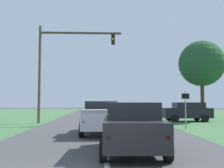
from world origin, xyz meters
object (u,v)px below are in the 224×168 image
(pickup_truck_lead, at_px, (102,117))
(keep_moving_sign, at_px, (186,105))
(oak_tree_right, at_px, (202,64))
(crossing_suv_far, at_px, (187,111))
(red_suv_near, at_px, (132,126))
(traffic_light, at_px, (60,59))

(pickup_truck_lead, bearing_deg, keep_moving_sign, 20.47)
(oak_tree_right, xyz_separation_m, crossing_suv_far, (-1.79, -0.60, -4.69))
(red_suv_near, xyz_separation_m, traffic_light, (-4.81, 13.04, 4.61))
(red_suv_near, bearing_deg, keep_moving_sign, 59.27)
(pickup_truck_lead, relative_size, traffic_light, 0.59)
(red_suv_near, xyz_separation_m, crossing_suv_far, (7.02, 14.62, -0.04))
(keep_moving_sign, relative_size, crossing_suv_far, 0.57)
(red_suv_near, height_order, keep_moving_sign, keep_moving_sign)
(oak_tree_right, bearing_deg, pickup_truck_lead, -136.07)
(traffic_light, height_order, keep_moving_sign, traffic_light)
(traffic_light, distance_m, crossing_suv_far, 12.81)
(red_suv_near, relative_size, keep_moving_sign, 1.74)
(traffic_light, xyz_separation_m, oak_tree_right, (13.61, 2.18, 0.03))
(red_suv_near, relative_size, oak_tree_right, 0.58)
(oak_tree_right, bearing_deg, traffic_light, -170.91)
(red_suv_near, xyz_separation_m, oak_tree_right, (8.80, 15.22, 4.64))
(traffic_light, distance_m, keep_moving_sign, 11.50)
(pickup_truck_lead, bearing_deg, traffic_light, 116.48)
(red_suv_near, height_order, crossing_suv_far, red_suv_near)
(traffic_light, bearing_deg, oak_tree_right, 9.09)
(red_suv_near, height_order, pickup_truck_lead, pickup_truck_lead)
(traffic_light, xyz_separation_m, crossing_suv_far, (11.83, 1.58, -4.66))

